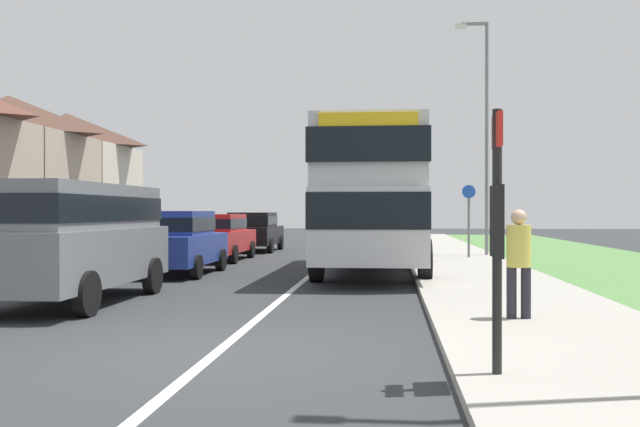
{
  "coord_description": "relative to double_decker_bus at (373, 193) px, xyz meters",
  "views": [
    {
      "loc": [
        1.98,
        -7.98,
        1.64
      ],
      "look_at": [
        0.63,
        6.05,
        1.6
      ],
      "focal_mm": 39.64,
      "sensor_mm": 36.0,
      "label": 1
    }
  ],
  "objects": [
    {
      "name": "ground_plane",
      "position": [
        -1.58,
        -10.99,
        -2.14
      ],
      "size": [
        120.0,
        120.0,
        0.0
      ],
      "primitive_type": "plane",
      "color": "#2D3033"
    },
    {
      "name": "lane_marking_centre",
      "position": [
        -1.58,
        -2.99,
        -2.14
      ],
      "size": [
        0.14,
        60.0,
        0.01
      ],
      "primitive_type": "cube",
      "color": "silver",
      "rests_on": "ground_plane"
    },
    {
      "name": "pavement_near_side",
      "position": [
        2.62,
        -4.99,
        -2.08
      ],
      "size": [
        3.2,
        68.0,
        0.12
      ],
      "primitive_type": "cube",
      "color": "#9E998E",
      "rests_on": "ground_plane"
    },
    {
      "name": "double_decker_bus",
      "position": [
        0.0,
        0.0,
        0.0
      ],
      "size": [
        2.8,
        9.58,
        3.7
      ],
      "color": "#BCBCC1",
      "rests_on": "ground_plane"
    },
    {
      "name": "parked_van_grey",
      "position": [
        -5.22,
        -6.86,
        -0.87
      ],
      "size": [
        2.11,
        4.99,
        2.13
      ],
      "color": "slate",
      "rests_on": "ground_plane"
    },
    {
      "name": "parked_car_blue",
      "position": [
        -5.05,
        -1.14,
        -1.23
      ],
      "size": [
        1.89,
        4.07,
        1.65
      ],
      "color": "navy",
      "rests_on": "ground_plane"
    },
    {
      "name": "parked_car_red",
      "position": [
        -5.27,
        4.1,
        -1.28
      ],
      "size": [
        1.91,
        4.59,
        1.55
      ],
      "color": "#B21E1E",
      "rests_on": "ground_plane"
    },
    {
      "name": "parked_car_black",
      "position": [
        -5.1,
        9.64,
        -1.26
      ],
      "size": [
        2.01,
        4.3,
        1.6
      ],
      "color": "black",
      "rests_on": "ground_plane"
    },
    {
      "name": "pedestrian_at_stop",
      "position": [
        2.25,
        -8.72,
        -1.16
      ],
      "size": [
        0.34,
        0.34,
        1.67
      ],
      "color": "#23232D",
      "rests_on": "ground_plane"
    },
    {
      "name": "bus_stop_sign",
      "position": [
        1.42,
        -12.23,
        -0.6
      ],
      "size": [
        0.09,
        0.52,
        2.6
      ],
      "color": "black",
      "rests_on": "ground_plane"
    },
    {
      "name": "cycle_route_sign",
      "position": [
        3.08,
        4.8,
        -0.71
      ],
      "size": [
        0.44,
        0.08,
        2.52
      ],
      "color": "slate",
      "rests_on": "ground_plane"
    },
    {
      "name": "street_lamp_mid",
      "position": [
        3.77,
        6.22,
        2.56
      ],
      "size": [
        1.14,
        0.2,
        8.28
      ],
      "color": "slate",
      "rests_on": "ground_plane"
    },
    {
      "name": "house_terrace_far_side",
      "position": [
        -17.52,
        12.9,
        1.43
      ],
      "size": [
        6.67,
        18.2,
        7.14
      ],
      "color": "tan",
      "rests_on": "ground_plane"
    }
  ]
}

